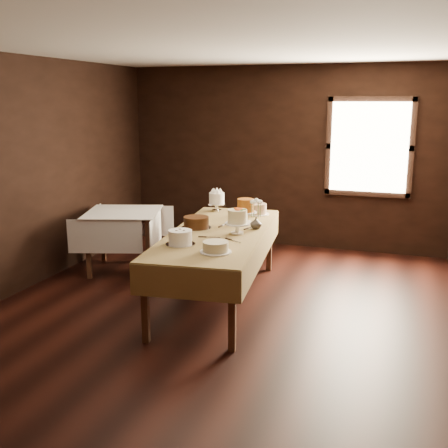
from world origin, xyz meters
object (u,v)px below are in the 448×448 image
(cake_chocolate, at_px, (196,223))
(cake_server_a, at_px, (213,237))
(cake_cream, at_px, (216,247))
(side_table, at_px, (123,219))
(cake_meringue, at_px, (217,202))
(cake_swirl, at_px, (180,238))
(display_table, at_px, (218,237))
(cake_server_d, at_px, (252,227))
(cake_caramel, at_px, (246,212))
(cake_server_c, at_px, (224,224))
(flower_vase, at_px, (256,223))
(cake_speckled, at_px, (257,209))
(cake_server_b, at_px, (236,241))
(cake_flowers, at_px, (237,223))

(cake_chocolate, height_order, cake_server_a, cake_chocolate)
(cake_cream, bearing_deg, side_table, 141.59)
(cake_meringue, relative_size, cake_swirl, 0.90)
(display_table, height_order, cake_server_d, cake_server_d)
(cake_caramel, relative_size, cake_chocolate, 0.79)
(cake_server_c, bearing_deg, cake_chocolate, 142.78)
(cake_server_d, height_order, flower_vase, flower_vase)
(side_table, bearing_deg, cake_meringue, 18.69)
(cake_speckled, distance_m, flower_vase, 0.81)
(side_table, relative_size, cake_server_c, 5.02)
(cake_server_a, relative_size, flower_vase, 1.74)
(cake_meringue, relative_size, cake_server_b, 1.15)
(cake_cream, xyz_separation_m, cake_server_d, (0.04, 1.14, -0.05))
(display_table, distance_m, cake_caramel, 0.59)
(cake_caramel, distance_m, cake_chocolate, 0.66)
(display_table, bearing_deg, cake_server_b, -47.30)
(display_table, xyz_separation_m, cake_speckled, (0.17, 1.05, 0.13))
(cake_flowers, distance_m, cake_cream, 0.79)
(cake_chocolate, relative_size, cake_server_d, 1.62)
(cake_cream, bearing_deg, cake_server_b, 82.10)
(cake_speckled, relative_size, cake_server_d, 1.30)
(cake_meringue, distance_m, flower_vase, 1.12)
(cake_speckled, distance_m, cake_cream, 1.86)
(side_table, bearing_deg, display_table, -22.75)
(cake_chocolate, xyz_separation_m, flower_vase, (0.66, 0.20, 0.00))
(cake_speckled, xyz_separation_m, flower_vase, (0.20, -0.79, 0.00))
(cake_caramel, xyz_separation_m, cake_server_d, (0.14, -0.20, -0.13))
(cake_caramel, xyz_separation_m, cake_flowers, (0.07, -0.56, -0.01))
(side_table, xyz_separation_m, cake_server_a, (1.64, -0.95, 0.11))
(cake_speckled, distance_m, cake_flowers, 1.08)
(display_table, xyz_separation_m, cake_chocolate, (-0.29, 0.06, 0.13))
(cake_server_a, distance_m, cake_server_d, 0.66)
(cake_swirl, xyz_separation_m, cake_server_b, (0.50, 0.31, -0.07))
(cake_caramel, height_order, cake_server_c, cake_caramel)
(cake_server_d, bearing_deg, cake_cream, -166.35)
(display_table, relative_size, cake_cream, 7.73)
(side_table, bearing_deg, flower_vase, -11.73)
(cake_swirl, height_order, cake_server_b, cake_swirl)
(cake_speckled, bearing_deg, display_table, -99.10)
(cake_meringue, distance_m, cake_server_c, 0.82)
(cake_server_b, relative_size, flower_vase, 1.74)
(cake_server_b, xyz_separation_m, cake_server_c, (-0.37, 0.70, 0.00))
(cake_flowers, bearing_deg, cake_swirl, -122.65)
(cake_caramel, bearing_deg, cake_swirl, -105.75)
(cake_server_a, relative_size, cake_server_b, 1.00)
(cake_cream, relative_size, flower_vase, 2.59)
(display_table, relative_size, cake_server_c, 11.49)
(cake_meringue, xyz_separation_m, cake_speckled, (0.57, -0.03, -0.05))
(display_table, relative_size, side_table, 2.29)
(cake_caramel, bearing_deg, cake_server_c, -138.35)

